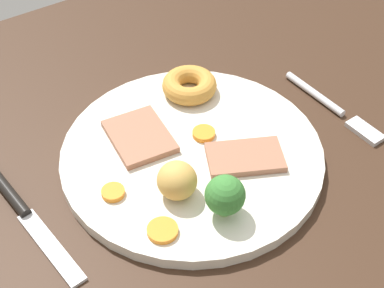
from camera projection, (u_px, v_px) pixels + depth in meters
dining_table at (225, 177)px, 64.47cm from camera, size 120.00×84.00×3.60cm
dinner_plate at (192, 155)px, 63.48cm from camera, size 28.84×28.84×1.40cm
meat_slice_main at (245, 157)px, 61.69cm from camera, size 9.44×7.97×0.80cm
meat_slice_under at (140, 136)px, 64.02cm from camera, size 7.12×8.62×0.80cm
yorkshire_pudding at (189, 85)px, 69.40cm from camera, size 6.62×6.62×2.22cm
roast_potato_left at (177, 180)px, 57.26cm from camera, size 5.24×5.31×3.87cm
carrot_coin_front at (113, 192)px, 58.30cm from camera, size 2.41×2.41×0.59cm
carrot_coin_back at (203, 134)px, 64.45cm from camera, size 2.58×2.58×0.60cm
carrot_coin_side at (163, 230)px, 54.91cm from camera, size 3.04×3.04×0.54cm
broccoli_floret at (225, 195)px, 55.05cm from camera, size 4.00×4.00×4.60cm
fork at (335, 108)px, 69.56cm from camera, size 2.17×15.29×0.90cm
knife at (22, 210)px, 58.26cm from camera, size 3.22×18.55×1.20cm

